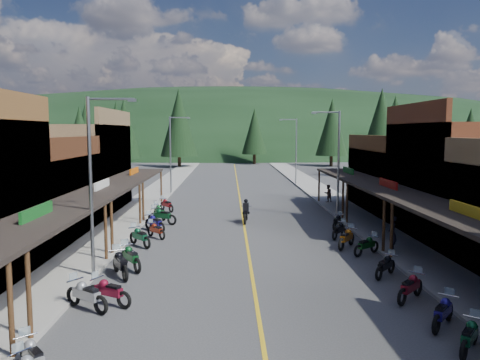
{
  "coord_description": "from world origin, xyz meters",
  "views": [
    {
      "loc": [
        -1.03,
        -26.46,
        6.53
      ],
      "look_at": [
        -0.24,
        7.14,
        3.0
      ],
      "focal_mm": 35.0,
      "sensor_mm": 36.0,
      "label": 1
    }
  ],
  "objects": [
    {
      "name": "bike_west_7",
      "position": [
        -6.11,
        -0.34,
        0.62
      ],
      "size": [
        1.94,
        2.12,
        1.24
      ],
      "primitive_type": null,
      "rotation": [
        0.0,
        0.0,
        0.7
      ],
      "color": "#0E462A",
      "rests_on": "ground"
    },
    {
      "name": "bike_west_12",
      "position": [
        -6.13,
        11.32,
        0.6
      ],
      "size": [
        1.78,
        2.12,
        1.2
      ],
      "primitive_type": null,
      "rotation": [
        0.0,
        0.0,
        0.61
      ],
      "color": "maroon",
      "rests_on": "ground"
    },
    {
      "name": "bike_east_4",
      "position": [
        5.94,
        -9.16,
        0.59
      ],
      "size": [
        1.94,
        1.97,
        1.19
      ],
      "primitive_type": null,
      "rotation": [
        0.0,
        0.0,
        -0.77
      ],
      "color": "maroon",
      "rests_on": "ground"
    },
    {
      "name": "bike_east_7",
      "position": [
        5.53,
        -0.96,
        0.62
      ],
      "size": [
        1.84,
        2.2,
        1.24
      ],
      "primitive_type": null,
      "rotation": [
        0.0,
        0.0,
        -0.61
      ],
      "color": "#994D0A",
      "rests_on": "ground"
    },
    {
      "name": "rider_on_bike",
      "position": [
        0.16,
        6.47,
        0.71
      ],
      "size": [
        1.02,
        2.38,
        1.76
      ],
      "rotation": [
        0.0,
        0.0,
        -0.11
      ],
      "color": "black",
      "rests_on": "ground"
    },
    {
      "name": "sidewalk_east",
      "position": [
        8.7,
        20.0,
        0.07
      ],
      "size": [
        3.4,
        94.0,
        0.15
      ],
      "primitive_type": "cube",
      "color": "gray",
      "rests_on": "ground"
    },
    {
      "name": "bike_west_4",
      "position": [
        -5.55,
        -9.38,
        0.59
      ],
      "size": [
        2.14,
        1.63,
        1.18
      ],
      "primitive_type": null,
      "rotation": [
        0.0,
        0.0,
        1.05
      ],
      "color": "maroon",
      "rests_on": "ground"
    },
    {
      "name": "bike_west_9",
      "position": [
        -5.9,
        3.7,
        0.62
      ],
      "size": [
        1.98,
        2.11,
        1.24
      ],
      "primitive_type": null,
      "rotation": [
        0.0,
        0.0,
        0.73
      ],
      "color": "navy",
      "rests_on": "ground"
    },
    {
      "name": "bike_east_2",
      "position": [
        6.05,
        -13.41,
        0.55
      ],
      "size": [
        1.71,
        1.89,
        1.1
      ],
      "primitive_type": null,
      "rotation": [
        0.0,
        0.0,
        -0.69
      ],
      "color": "#0E4725",
      "rests_on": "ground"
    },
    {
      "name": "sidewalk_west",
      "position": [
        -8.7,
        20.0,
        0.07
      ],
      "size": [
        3.4,
        94.0,
        0.15
      ],
      "primitive_type": "cube",
      "color": "gray",
      "rests_on": "ground"
    },
    {
      "name": "shop_east_2",
      "position": [
        13.78,
        1.7,
        3.52
      ],
      "size": [
        10.9,
        9.0,
        8.2
      ],
      "color": "#562B19",
      "rests_on": "ground"
    },
    {
      "name": "bike_east_9",
      "position": [
        6.23,
        4.25,
        0.53
      ],
      "size": [
        1.46,
        1.94,
        1.07
      ],
      "primitive_type": null,
      "rotation": [
        0.0,
        0.0,
        -0.51
      ],
      "color": "black",
      "rests_on": "ground"
    },
    {
      "name": "pine_7",
      "position": [
        -32.0,
        76.0,
        7.24
      ],
      "size": [
        5.88,
        5.88,
        12.5
      ],
      "color": "black",
      "rests_on": "ground"
    },
    {
      "name": "pedestrian_east_b",
      "position": [
        7.88,
        15.09,
        0.94
      ],
      "size": [
        0.89,
        0.75,
        1.59
      ],
      "primitive_type": "imported",
      "rotation": [
        0.0,
        0.0,
        3.62
      ],
      "color": "brown",
      "rests_on": "sidewalk_east"
    },
    {
      "name": "bike_west_10",
      "position": [
        -5.75,
        6.01,
        0.66
      ],
      "size": [
        2.4,
        1.75,
        1.32
      ],
      "primitive_type": null,
      "rotation": [
        0.0,
        0.0,
        1.09
      ],
      "color": "#0C3C1D",
      "rests_on": "ground"
    },
    {
      "name": "pedestrian_east_a",
      "position": [
        7.74,
        -2.01,
        1.08
      ],
      "size": [
        0.67,
        0.79,
        1.85
      ],
      "primitive_type": "imported",
      "rotation": [
        0.0,
        0.0,
        -1.96
      ],
      "color": "#262132",
      "rests_on": "sidewalk_east"
    },
    {
      "name": "pine_3",
      "position": [
        4.0,
        66.0,
        6.48
      ],
      "size": [
        5.04,
        5.04,
        11.0
      ],
      "color": "black",
      "rests_on": "ground"
    },
    {
      "name": "ridge_hill",
      "position": [
        0.0,
        135.0,
        0.0
      ],
      "size": [
        310.0,
        140.0,
        60.0
      ],
      "primitive_type": "ellipsoid",
      "color": "black",
      "rests_on": "ground"
    },
    {
      "name": "bike_east_5",
      "position": [
        5.98,
        -6.17,
        0.55
      ],
      "size": [
        1.76,
        1.87,
        1.1
      ],
      "primitive_type": null,
      "rotation": [
        0.0,
        0.0,
        -0.73
      ],
      "color": "black",
      "rests_on": "ground"
    },
    {
      "name": "pine_6",
      "position": [
        46.0,
        64.0,
        6.48
      ],
      "size": [
        5.04,
        5.04,
        11.0
      ],
      "color": "black",
      "rests_on": "ground"
    },
    {
      "name": "bike_west_2",
      "position": [
        -6.3,
        -14.39,
        0.55
      ],
      "size": [
        1.74,
        1.88,
        1.1
      ],
      "primitive_type": null,
      "rotation": [
        0.0,
        0.0,
        0.71
      ],
      "color": "#939297",
      "rests_on": "ground"
    },
    {
      "name": "shop_east_3",
      "position": [
        13.75,
        11.3,
        2.53
      ],
      "size": [
        10.9,
        10.2,
        6.2
      ],
      "color": "#4C2D16",
      "rests_on": "ground"
    },
    {
      "name": "centerline",
      "position": [
        0.0,
        20.0,
        0.01
      ],
      "size": [
        0.15,
        90.0,
        0.01
      ],
      "primitive_type": "cube",
      "color": "gold",
      "rests_on": "ground"
    },
    {
      "name": "pine_8",
      "position": [
        -22.0,
        40.0,
        5.98
      ],
      "size": [
        4.48,
        4.48,
        10.0
      ],
      "color": "black",
      "rests_on": "ground"
    },
    {
      "name": "pine_2",
      "position": [
        -10.0,
        58.0,
        7.99
      ],
      "size": [
        6.72,
        6.72,
        14.0
      ],
      "color": "black",
      "rests_on": "ground"
    },
    {
      "name": "bike_west_3",
      "position": [
        -6.25,
        -9.83,
        0.63
      ],
      "size": [
        2.21,
        1.88,
        1.26
      ],
      "primitive_type": null,
      "rotation": [
        0.0,
        0.0,
        0.95
      ],
      "color": "#97989C",
      "rests_on": "ground"
    },
    {
      "name": "bike_west_11",
      "position": [
        -6.2,
        7.98,
        0.61
      ],
      "size": [
        1.68,
        2.22,
        1.23
      ],
      "primitive_type": null,
      "rotation": [
        0.0,
        0.0,
        0.52
      ],
      "color": "#0C4019",
      "rests_on": "ground"
    },
    {
      "name": "bike_east_8",
      "position": [
        5.7,
        1.47,
        0.55
      ],
      "size": [
        1.66,
        1.95,
        1.11
      ],
      "primitive_type": null,
      "rotation": [
        0.0,
        0.0,
        -0.62
      ],
      "color": "black",
      "rests_on": "ground"
    },
    {
      "name": "shop_west_3",
      "position": [
        -13.78,
        11.3,
        3.52
      ],
      "size": [
        10.9,
        10.2,
        8.2
      ],
      "color": "brown",
      "rests_on": "ground"
    },
    {
      "name": "pine_10",
      "position": [
        -18.0,
        50.0,
        6.78
      ],
      "size": [
        5.38,
        5.38,
        11.6
      ],
      "color": "black",
      "rests_on": "ground"
    },
    {
      "name": "streetlight_1",
      "position": [
        -6.95,
        22.0,
        4.46
      ],
      "size": [
        2.16,
        0.18,
        8.0
      ],
      "color": "gray",
      "rests_on": "ground"
    },
    {
      "name": "ground",
      "position": [
        0.0,
        0.0,
        0.0
      ],
      "size": [
        220.0,
        220.0,
        0.0
      ],
      "primitive_type": "plane",
      "color": "#38383A",
      "rests_on": "ground"
    },
    {
      "name": "pine_0",
      "position": [
        -40.0,
        62.0,
        6.48
      ],
      "size": [
        5.04,
        5.04,
        11.0
      ],
      "color": "black",
      "rests_on": "ground"
    },
    {
      "name": "pine_5",
      "position": [
        34.0,
        72.0,
        7.99
      ],
      "size": [
        6.72,
        6.72,
        14.0
      ],
      "color": "black",
      "rests_on": "ground"
    },
    {
      "name": "pine_11",
      "position": [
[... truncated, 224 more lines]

